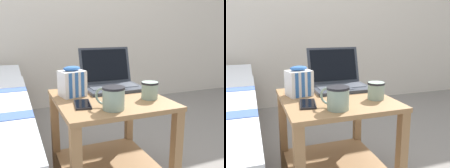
{
  "view_description": "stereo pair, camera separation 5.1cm",
  "coord_description": "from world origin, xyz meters",
  "views": [
    {
      "loc": [
        -0.46,
        -1.17,
        0.88
      ],
      "look_at": [
        0.0,
        -0.04,
        0.6
      ],
      "focal_mm": 40.0,
      "sensor_mm": 36.0,
      "label": 1
    },
    {
      "loc": [
        -0.41,
        -1.19,
        0.88
      ],
      "look_at": [
        0.0,
        -0.04,
        0.6
      ],
      "focal_mm": 40.0,
      "sensor_mm": 36.0,
      "label": 2
    }
  ],
  "objects": [
    {
      "name": "bedside_table",
      "position": [
        0.0,
        0.0,
        0.34
      ],
      "size": [
        0.55,
        0.58,
        0.52
      ],
      "color": "#997047",
      "rests_on": "ground_plane"
    },
    {
      "name": "laptop",
      "position": [
        0.09,
        0.19,
        0.57
      ],
      "size": [
        0.33,
        0.29,
        0.23
      ],
      "color": "#333842",
      "rests_on": "bedside_table"
    },
    {
      "name": "mug_front_left",
      "position": [
        -0.06,
        -0.19,
        0.58
      ],
      "size": [
        0.12,
        0.13,
        0.1
      ],
      "color": "#8CA593",
      "rests_on": "bedside_table"
    },
    {
      "name": "mug_front_right",
      "position": [
        0.18,
        -0.1,
        0.57
      ],
      "size": [
        0.09,
        0.12,
        0.09
      ],
      "color": "#8CA593",
      "rests_on": "bedside_table"
    },
    {
      "name": "snack_bag",
      "position": [
        -0.17,
        0.1,
        0.6
      ],
      "size": [
        0.14,
        0.13,
        0.16
      ],
      "color": "white",
      "rests_on": "bedside_table"
    },
    {
      "name": "cell_phone",
      "position": [
        -0.16,
        -0.08,
        0.53
      ],
      "size": [
        0.1,
        0.16,
        0.01
      ],
      "color": "black",
      "rests_on": "bedside_table"
    }
  ]
}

